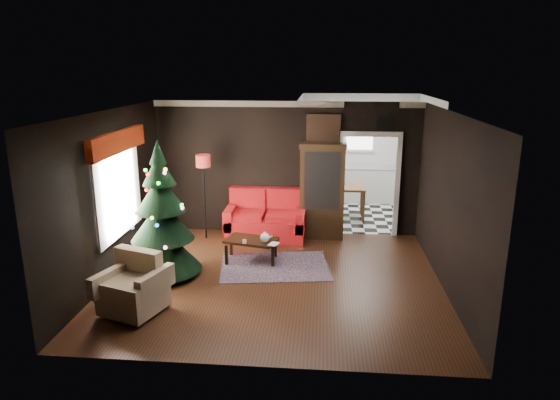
# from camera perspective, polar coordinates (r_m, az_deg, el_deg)

# --- Properties ---
(floor) EXTENTS (5.50, 5.50, 0.00)m
(floor) POSITION_cam_1_polar(r_m,az_deg,el_deg) (8.42, -0.55, -9.19)
(floor) COLOR black
(floor) RESTS_ON ground
(ceiling) EXTENTS (5.50, 5.50, 0.00)m
(ceiling) POSITION_cam_1_polar(r_m,az_deg,el_deg) (7.69, -0.60, 10.16)
(ceiling) COLOR white
(ceiling) RESTS_ON ground
(wall_back) EXTENTS (5.50, 0.00, 5.50)m
(wall_back) POSITION_cam_1_polar(r_m,az_deg,el_deg) (10.37, 0.78, 3.65)
(wall_back) COLOR black
(wall_back) RESTS_ON ground
(wall_front) EXTENTS (5.50, 0.00, 5.50)m
(wall_front) POSITION_cam_1_polar(r_m,az_deg,el_deg) (5.58, -3.09, -6.66)
(wall_front) COLOR black
(wall_front) RESTS_ON ground
(wall_left) EXTENTS (0.00, 5.50, 5.50)m
(wall_left) POSITION_cam_1_polar(r_m,az_deg,el_deg) (8.65, -19.02, 0.46)
(wall_left) COLOR black
(wall_left) RESTS_ON ground
(wall_right) EXTENTS (0.00, 5.50, 5.50)m
(wall_right) POSITION_cam_1_polar(r_m,az_deg,el_deg) (8.15, 19.04, -0.40)
(wall_right) COLOR black
(wall_right) RESTS_ON ground
(doorway) EXTENTS (1.10, 0.10, 2.10)m
(doorway) POSITION_cam_1_polar(r_m,az_deg,el_deg) (10.46, 10.11, 1.55)
(doorway) COLOR white
(doorway) RESTS_ON ground
(left_window) EXTENTS (0.05, 1.60, 1.40)m
(left_window) POSITION_cam_1_polar(r_m,az_deg,el_deg) (8.80, -18.30, 1.10)
(left_window) COLOR white
(left_window) RESTS_ON wall_left
(valance) EXTENTS (0.12, 2.10, 0.35)m
(valance) POSITION_cam_1_polar(r_m,az_deg,el_deg) (8.61, -18.26, 6.39)
(valance) COLOR maroon
(valance) RESTS_ON wall_left
(kitchen_floor) EXTENTS (3.00, 3.00, 0.00)m
(kitchen_floor) POSITION_cam_1_polar(r_m,az_deg,el_deg) (12.17, 9.30, -1.59)
(kitchen_floor) COLOR white
(kitchen_floor) RESTS_ON ground
(kitchen_window) EXTENTS (0.70, 0.06, 0.70)m
(kitchen_window) POSITION_cam_1_polar(r_m,az_deg,el_deg) (13.23, 9.18, 7.30)
(kitchen_window) COLOR white
(kitchen_window) RESTS_ON ground
(rug) EXTENTS (2.09, 1.65, 0.01)m
(rug) POSITION_cam_1_polar(r_m,az_deg,el_deg) (8.93, -0.61, -7.67)
(rug) COLOR #352831
(rug) RESTS_ON ground
(loveseat) EXTENTS (1.70, 0.90, 1.00)m
(loveseat) POSITION_cam_1_polar(r_m,az_deg,el_deg) (10.19, -1.67, -1.79)
(loveseat) COLOR maroon
(loveseat) RESTS_ON ground
(curio_cabinet) EXTENTS (0.90, 0.45, 1.90)m
(curio_cabinet) POSITION_cam_1_polar(r_m,az_deg,el_deg) (10.22, 4.87, 0.83)
(curio_cabinet) COLOR black
(curio_cabinet) RESTS_ON ground
(floor_lamp) EXTENTS (0.41, 0.41, 1.87)m
(floor_lamp) POSITION_cam_1_polar(r_m,az_deg,el_deg) (10.23, -8.71, 0.03)
(floor_lamp) COLOR black
(floor_lamp) RESTS_ON ground
(christmas_tree) EXTENTS (1.53, 1.53, 2.41)m
(christmas_tree) POSITION_cam_1_polar(r_m,az_deg,el_deg) (8.48, -13.52, -1.86)
(christmas_tree) COLOR black
(christmas_tree) RESTS_ON ground
(armchair) EXTENTS (1.03, 1.03, 0.82)m
(armchair) POSITION_cam_1_polar(r_m,az_deg,el_deg) (7.49, -16.68, -9.23)
(armchair) COLOR tan
(armchair) RESTS_ON ground
(coffee_table) EXTENTS (1.02, 0.75, 0.41)m
(coffee_table) POSITION_cam_1_polar(r_m,az_deg,el_deg) (9.12, -3.32, -5.76)
(coffee_table) COLOR black
(coffee_table) RESTS_ON rug
(teapot) EXTENTS (0.21, 0.21, 0.18)m
(teapot) POSITION_cam_1_polar(r_m,az_deg,el_deg) (8.87, -1.77, -4.33)
(teapot) COLOR white
(teapot) RESTS_ON coffee_table
(cup_a) EXTENTS (0.07, 0.07, 0.05)m
(cup_a) POSITION_cam_1_polar(r_m,az_deg,el_deg) (8.93, -2.04, -4.64)
(cup_a) COLOR white
(cup_a) RESTS_ON coffee_table
(cup_b) EXTENTS (0.10, 0.10, 0.07)m
(cup_b) POSITION_cam_1_polar(r_m,az_deg,el_deg) (8.85, -4.14, -4.80)
(cup_b) COLOR white
(cup_b) RESTS_ON coffee_table
(book) EXTENTS (0.15, 0.06, 0.21)m
(book) POSITION_cam_1_polar(r_m,az_deg,el_deg) (8.77, -1.19, -4.47)
(book) COLOR tan
(book) RESTS_ON coffee_table
(wall_clock) EXTENTS (0.32, 0.32, 0.06)m
(wall_clock) POSITION_cam_1_polar(r_m,az_deg,el_deg) (10.21, 11.89, 8.72)
(wall_clock) COLOR silver
(wall_clock) RESTS_ON wall_back
(painting) EXTENTS (0.62, 0.05, 0.52)m
(painting) POSITION_cam_1_polar(r_m,az_deg,el_deg) (10.16, 5.04, 8.21)
(painting) COLOR tan
(painting) RESTS_ON wall_back
(kitchen_counter) EXTENTS (1.80, 0.60, 0.90)m
(kitchen_counter) POSITION_cam_1_polar(r_m,az_deg,el_deg) (13.21, 9.03, 1.77)
(kitchen_counter) COLOR silver
(kitchen_counter) RESTS_ON ground
(kitchen_table) EXTENTS (0.70, 0.70, 0.75)m
(kitchen_table) POSITION_cam_1_polar(r_m,az_deg,el_deg) (11.76, 8.02, -0.24)
(kitchen_table) COLOR brown
(kitchen_table) RESTS_ON ground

